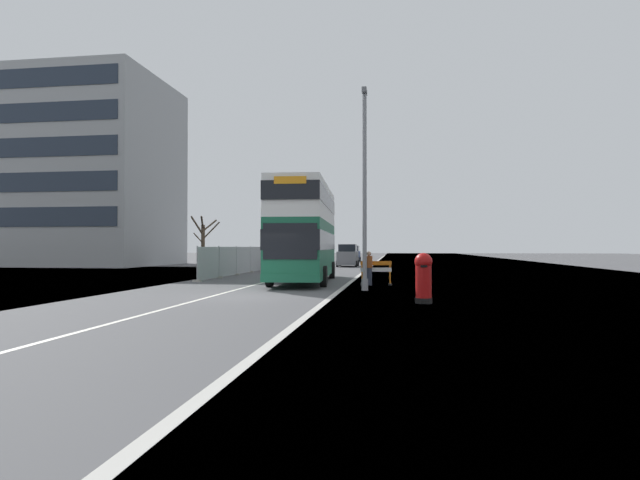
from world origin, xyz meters
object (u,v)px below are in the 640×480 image
at_px(lamppost_foreground, 365,195).
at_px(car_receding_mid, 348,256).
at_px(double_decker_bus, 305,231).
at_px(car_far_side, 352,254).
at_px(pedestrian_at_kerb, 369,268).
at_px(red_pillar_postbox, 424,276).
at_px(car_receding_far, 321,255).
at_px(roadworks_barrier, 376,270).
at_px(car_oncoming_near, 290,258).

height_order(lamppost_foreground, car_receding_mid, lamppost_foreground).
distance_m(double_decker_bus, car_far_side, 38.61).
bearing_deg(pedestrian_at_kerb, red_pillar_postbox, -74.20).
bearing_deg(double_decker_bus, car_receding_far, 96.78).
relative_size(lamppost_foreground, car_far_side, 1.89).
distance_m(roadworks_barrier, car_receding_mid, 23.94).
bearing_deg(red_pillar_postbox, lamppost_foreground, 115.28).
xyz_separation_m(red_pillar_postbox, pedestrian_at_kerb, (-2.20, 7.78, -0.09)).
height_order(lamppost_foreground, car_far_side, lamppost_foreground).
distance_m(roadworks_barrier, pedestrian_at_kerb, 0.40).
distance_m(red_pillar_postbox, roadworks_barrier, 8.19).
distance_m(double_decker_bus, pedestrian_at_kerb, 4.38).
height_order(roadworks_barrier, car_far_side, car_far_side).
xyz_separation_m(red_pillar_postbox, car_receding_far, (-9.45, 41.10, 0.06)).
bearing_deg(car_receding_far, pedestrian_at_kerb, -77.73).
bearing_deg(car_receding_far, lamppost_foreground, -78.77).
xyz_separation_m(red_pillar_postbox, car_oncoming_near, (-9.58, 24.38, 0.04)).
bearing_deg(pedestrian_at_kerb, car_receding_mid, 97.70).
height_order(car_receding_mid, car_far_side, car_receding_mid).
height_order(double_decker_bus, car_receding_far, double_decker_bus).
bearing_deg(car_receding_far, double_decker_bus, -83.22).
bearing_deg(car_oncoming_near, pedestrian_at_kerb, -66.04).
distance_m(car_receding_far, pedestrian_at_kerb, 34.10).
relative_size(double_decker_bus, roadworks_barrier, 7.21).
xyz_separation_m(red_pillar_postbox, car_far_side, (-6.41, 48.18, 0.04)).
xyz_separation_m(car_receding_far, pedestrian_at_kerb, (7.25, -33.32, -0.15)).
height_order(red_pillar_postbox, car_receding_far, car_receding_far).
xyz_separation_m(car_receding_mid, car_receding_far, (-4.02, 9.46, -0.03)).
bearing_deg(pedestrian_at_kerb, car_oncoming_near, 113.96).
height_order(lamppost_foreground, car_oncoming_near, lamppost_foreground).
bearing_deg(red_pillar_postbox, roadworks_barrier, 103.17).
xyz_separation_m(lamppost_foreground, red_pillar_postbox, (2.23, -4.72, -3.19)).
distance_m(red_pillar_postbox, car_oncoming_near, 26.20).
bearing_deg(car_receding_mid, double_decker_bus, -90.73).
relative_size(double_decker_bus, pedestrian_at_kerb, 6.80).
height_order(double_decker_bus, car_far_side, double_decker_bus).
xyz_separation_m(double_decker_bus, lamppost_foreground, (3.48, -4.90, 1.41)).
xyz_separation_m(lamppost_foreground, car_oncoming_near, (-7.35, 19.67, -3.15)).
height_order(double_decker_bus, red_pillar_postbox, double_decker_bus).
xyz_separation_m(lamppost_foreground, car_far_side, (-4.18, 43.46, -3.15)).
relative_size(car_far_side, pedestrian_at_kerb, 2.77).
bearing_deg(roadworks_barrier, car_receding_mid, 98.56).
xyz_separation_m(roadworks_barrier, pedestrian_at_kerb, (-0.34, -0.19, 0.10)).
relative_size(car_oncoming_near, car_far_side, 0.88).
xyz_separation_m(roadworks_barrier, car_oncoming_near, (-7.71, 16.41, 0.23)).
bearing_deg(red_pillar_postbox, pedestrian_at_kerb, 105.80).
relative_size(roadworks_barrier, car_far_side, 0.34).
distance_m(double_decker_bus, red_pillar_postbox, 11.32).
height_order(car_oncoming_near, car_receding_mid, car_receding_mid).
relative_size(roadworks_barrier, pedestrian_at_kerb, 0.94).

